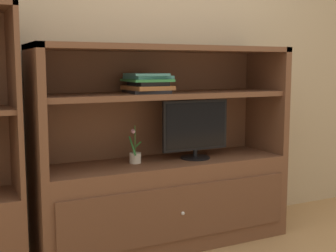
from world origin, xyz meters
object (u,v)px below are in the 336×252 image
Objects in this scene: media_console at (165,181)px; tv_monitor at (195,129)px; magazine_stack at (147,83)px; potted_plant at (135,155)px.

media_console is 0.43m from tv_monitor.
magazine_stack is at bearing 175.20° from tv_monitor.
media_console is 5.38× the size of magazine_stack.
media_console is 3.52× the size of tv_monitor.
media_console is 6.97× the size of potted_plant.
tv_monitor is at bearing -4.80° from magazine_stack.
media_console reaches higher than tv_monitor.
magazine_stack reaches higher than tv_monitor.
magazine_stack is (0.09, -0.01, 0.49)m from potted_plant.
media_console is at bearing 171.26° from tv_monitor.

